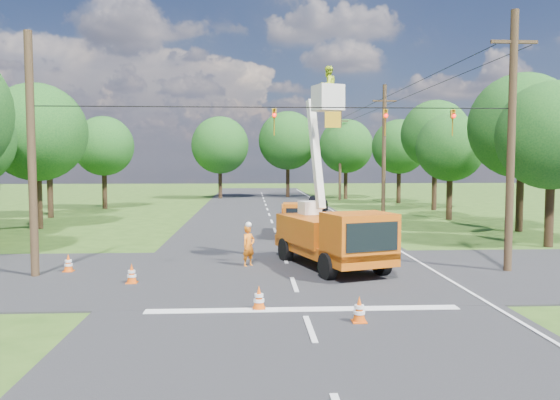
{
  "coord_description": "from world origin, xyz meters",
  "views": [
    {
      "loc": [
        -1.5,
        -18.48,
        4.26
      ],
      "look_at": [
        -0.21,
        5.26,
        2.6
      ],
      "focal_mm": 35.0,
      "sensor_mm": 36.0,
      "label": 1
    }
  ],
  "objects": [
    {
      "name": "tree_right_c",
      "position": [
        13.2,
        21.0,
        5.31
      ],
      "size": [
        5.0,
        5.0,
        7.83
      ],
      "color": "#382616",
      "rests_on": "ground"
    },
    {
      "name": "traffic_cone_2",
      "position": [
        2.37,
        7.69,
        0.36
      ],
      "size": [
        0.38,
        0.38,
        0.71
      ],
      "color": "#E3510B",
      "rests_on": "ground"
    },
    {
      "name": "second_truck",
      "position": [
        1.36,
        12.75,
        1.05
      ],
      "size": [
        2.37,
        5.47,
        2.01
      ],
      "rotation": [
        0.0,
        0.0,
        -0.05
      ],
      "color": "#BF4D0D",
      "rests_on": "ground"
    },
    {
      "name": "tree_left_f",
      "position": [
        -14.8,
        32.0,
        5.69
      ],
      "size": [
        5.4,
        5.4,
        8.4
      ],
      "color": "#382616",
      "rests_on": "ground"
    },
    {
      "name": "traffic_cone_5",
      "position": [
        -8.55,
        2.78,
        0.36
      ],
      "size": [
        0.38,
        0.38,
        0.71
      ],
      "color": "#E3510B",
      "rests_on": "ground"
    },
    {
      "name": "bucket_truck",
      "position": [
        1.77,
        2.98,
        1.69
      ],
      "size": [
        4.24,
        6.86,
        8.1
      ],
      "rotation": [
        0.0,
        0.0,
        0.32
      ],
      "color": "#BF4D0D",
      "rests_on": "ground"
    },
    {
      "name": "traffic_cone_3",
      "position": [
        2.18,
        11.74,
        0.36
      ],
      "size": [
        0.38,
        0.38,
        0.71
      ],
      "color": "#E3510B",
      "rests_on": "ground"
    },
    {
      "name": "traffic_cone_4",
      "position": [
        -5.66,
        0.59,
        0.36
      ],
      "size": [
        0.38,
        0.38,
        0.71
      ],
      "color": "#E3510B",
      "rests_on": "ground"
    },
    {
      "name": "tree_right_b",
      "position": [
        15.0,
        14.0,
        6.43
      ],
      "size": [
        6.4,
        6.4,
        9.65
      ],
      "color": "#382616",
      "rests_on": "ground"
    },
    {
      "name": "tree_left_d",
      "position": [
        -15.0,
        17.0,
        6.12
      ],
      "size": [
        6.2,
        6.2,
        9.24
      ],
      "color": "#382616",
      "rests_on": "ground"
    },
    {
      "name": "pole_right_mid",
      "position": [
        8.5,
        22.0,
        5.11
      ],
      "size": [
        1.8,
        0.3,
        10.0
      ],
      "color": "#4C3823",
      "rests_on": "ground"
    },
    {
      "name": "tree_left_e",
      "position": [
        -16.8,
        24.0,
        6.49
      ],
      "size": [
        5.8,
        5.8,
        9.41
      ],
      "color": "#382616",
      "rests_on": "ground"
    },
    {
      "name": "distant_car",
      "position": [
        4.17,
        27.62,
        0.75
      ],
      "size": [
        2.58,
        4.68,
        1.51
      ],
      "primitive_type": "imported",
      "rotation": [
        0.0,
        0.0,
        -0.19
      ],
      "color": "black",
      "rests_on": "ground"
    },
    {
      "name": "ground_worker",
      "position": [
        -1.58,
        3.54,
        0.85
      ],
      "size": [
        0.73,
        0.72,
        1.69
      ],
      "primitive_type": "imported",
      "rotation": [
        0.0,
        0.0,
        0.77
      ],
      "color": "orange",
      "rests_on": "ground"
    },
    {
      "name": "tree_right_d",
      "position": [
        14.8,
        29.0,
        6.68
      ],
      "size": [
        6.0,
        6.0,
        9.7
      ],
      "color": "#382616",
      "rests_on": "ground"
    },
    {
      "name": "edge_line",
      "position": [
        5.6,
        20.0,
        0.0
      ],
      "size": [
        0.12,
        90.0,
        0.02
      ],
      "primitive_type": "cube",
      "color": "silver",
      "rests_on": "ground"
    },
    {
      "name": "signal_span",
      "position": [
        2.23,
        1.99,
        5.88
      ],
      "size": [
        18.0,
        0.29,
        1.07
      ],
      "color": "black",
      "rests_on": "ground"
    },
    {
      "name": "tree_far_c",
      "position": [
        9.5,
        44.0,
        6.06
      ],
      "size": [
        6.2,
        6.2,
        9.18
      ],
      "color": "#382616",
      "rests_on": "ground"
    },
    {
      "name": "traffic_cone_1",
      "position": [
        1.37,
        -4.44,
        0.36
      ],
      "size": [
        0.38,
        0.38,
        0.71
      ],
      "color": "#E3510B",
      "rests_on": "ground"
    },
    {
      "name": "pole_right_near",
      "position": [
        8.5,
        2.0,
        5.11
      ],
      "size": [
        1.8,
        0.3,
        10.0
      ],
      "color": "#4C3823",
      "rests_on": "ground"
    },
    {
      "name": "pole_left",
      "position": [
        -9.5,
        2.0,
        4.5
      ],
      "size": [
        0.3,
        0.3,
        9.0
      ],
      "color": "#4C3823",
      "rests_on": "ground"
    },
    {
      "name": "tree_right_a",
      "position": [
        13.5,
        8.0,
        5.56
      ],
      "size": [
        5.4,
        5.4,
        8.28
      ],
      "color": "#382616",
      "rests_on": "ground"
    },
    {
      "name": "tree_far_b",
      "position": [
        3.0,
        47.0,
        6.81
      ],
      "size": [
        7.0,
        7.0,
        10.32
      ],
      "color": "#382616",
      "rests_on": "ground"
    },
    {
      "name": "ground",
      "position": [
        0.0,
        20.0,
        0.0
      ],
      "size": [
        140.0,
        140.0,
        0.0
      ],
      "primitive_type": "plane",
      "color": "#2C4A16",
      "rests_on": "ground"
    },
    {
      "name": "pole_right_far",
      "position": [
        8.5,
        42.0,
        5.11
      ],
      "size": [
        1.8,
        0.3,
        10.0
      ],
      "color": "#4C3823",
      "rests_on": "ground"
    },
    {
      "name": "tree_far_a",
      "position": [
        -5.0,
        45.0,
        6.19
      ],
      "size": [
        6.6,
        6.6,
        9.5
      ],
      "color": "#382616",
      "rests_on": "ground"
    },
    {
      "name": "road_cross",
      "position": [
        0.0,
        2.0,
        0.0
      ],
      "size": [
        56.0,
        10.0,
        0.07
      ],
      "primitive_type": "cube",
      "color": "black",
      "rests_on": "ground"
    },
    {
      "name": "stop_bar",
      "position": [
        0.0,
        -3.2,
        0.0
      ],
      "size": [
        9.0,
        0.45,
        0.02
      ],
      "primitive_type": "cube",
      "color": "silver",
      "rests_on": "ground"
    },
    {
      "name": "tree_right_e",
      "position": [
        13.8,
        37.0,
        5.81
      ],
      "size": [
        5.6,
        5.6,
        8.63
      ],
      "color": "#382616",
      "rests_on": "ground"
    },
    {
      "name": "road_main",
      "position": [
        0.0,
        20.0,
        0.0
      ],
      "size": [
        12.0,
        100.0,
        0.06
      ],
      "primitive_type": "cube",
      "color": "black",
      "rests_on": "ground"
    },
    {
      "name": "traffic_cone_7",
      "position": [
        5.01,
        15.65,
        0.36
      ],
      "size": [
        0.38,
        0.38,
        0.71
      ],
      "color": "#E3510B",
      "rests_on": "ground"
    },
    {
      "name": "traffic_cone_0",
      "position": [
        -1.26,
        -3.06,
        0.36
      ],
      "size": [
        0.38,
        0.38,
        0.71
      ],
      "color": "#E3510B",
      "rests_on": "ground"
    }
  ]
}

